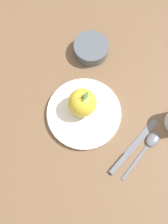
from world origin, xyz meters
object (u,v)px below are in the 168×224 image
at_px(apple, 82,103).
at_px(side_bowl, 91,48).
at_px(knife, 130,151).
at_px(spoon, 149,144).
at_px(dinner_plate, 84,113).

relative_size(apple, side_bowl, 0.85).
distance_m(knife, spoon, 0.06).
bearing_deg(apple, side_bowl, 75.68).
distance_m(dinner_plate, apple, 0.05).
relative_size(side_bowl, knife, 0.67).
bearing_deg(side_bowl, knife, -77.96).
bearing_deg(side_bowl, dinner_plate, -102.44).
bearing_deg(side_bowl, apple, -104.32).
bearing_deg(side_bowl, spoon, -68.10).
relative_size(dinner_plate, knife, 1.33).
height_order(knife, spoon, spoon).
xyz_separation_m(dinner_plate, side_bowl, (0.05, 0.21, 0.01)).
distance_m(side_bowl, knife, 0.35).
height_order(apple, side_bowl, apple).
distance_m(dinner_plate, knife, 0.17).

